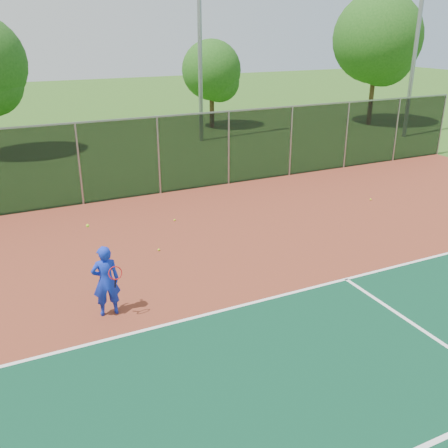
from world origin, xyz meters
The scene contains 11 objects.
ground centered at (0.00, 0.00, 0.00)m, with size 120.00×120.00×0.00m, color #2B5718.
court_apron centered at (0.00, 2.00, 0.01)m, with size 30.00×20.00×0.02m, color brown.
fence_back centered at (0.00, 12.00, 1.56)m, with size 30.00×0.06×3.03m.
tennis_player centered at (-3.96, 4.02, 0.87)m, with size 0.65×0.64×2.21m.
practice_ball_1 centered at (-1.82, 6.81, 0.06)m, with size 0.07×0.07×0.07m, color #B9DF1A.
practice_ball_2 centered at (6.91, 7.72, 0.06)m, with size 0.07×0.07×0.07m, color #B9DF1A.
practice_ball_3 centered at (-0.56, 8.89, 0.06)m, with size 0.07×0.07×0.07m, color #B9DF1A.
floodlight_n centered at (5.38, 20.43, 6.85)m, with size 0.90×0.40×12.16m.
floodlight_ne centered at (16.82, 16.20, 6.85)m, with size 0.90×0.40×12.16m.
tree_back_mid centered at (7.70, 23.78, 3.44)m, with size 3.74×3.74×5.49m.
tree_back_right centered at (17.77, 20.28, 5.22)m, with size 5.66×5.66×8.31m.
Camera 1 is at (-5.85, -6.03, 6.14)m, focal length 40.00 mm.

